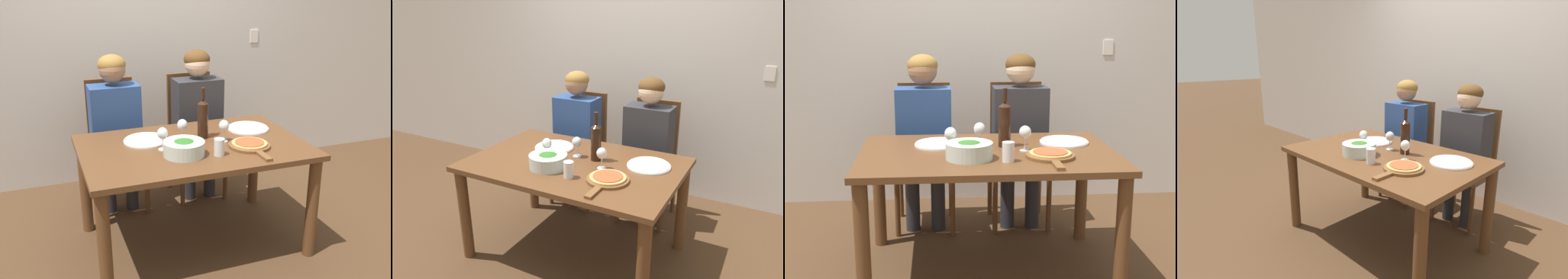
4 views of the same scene
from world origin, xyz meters
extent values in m
plane|color=#4C331E|center=(0.00, 0.00, 0.00)|extent=(40.00, 40.00, 0.00)
cube|color=silver|center=(0.00, 1.35, 1.35)|extent=(10.00, 0.05, 2.70)
cube|color=brown|center=(0.00, 0.00, 0.72)|extent=(1.48, 0.96, 0.04)
cylinder|color=brown|center=(-0.68, -0.42, 0.35)|extent=(0.08, 0.08, 0.70)
cylinder|color=brown|center=(0.68, -0.42, 0.35)|extent=(0.08, 0.08, 0.70)
cylinder|color=brown|center=(-0.68, 0.42, 0.35)|extent=(0.08, 0.08, 0.70)
cylinder|color=brown|center=(0.68, 0.42, 0.35)|extent=(0.08, 0.08, 0.70)
cube|color=brown|center=(-0.38, 0.73, 0.46)|extent=(0.42, 0.42, 0.04)
cube|color=brown|center=(-0.38, 0.93, 0.75)|extent=(0.38, 0.03, 0.55)
cylinder|color=brown|center=(-0.57, 0.54, 0.22)|extent=(0.04, 0.04, 0.44)
cylinder|color=brown|center=(-0.19, 0.54, 0.22)|extent=(0.04, 0.04, 0.44)
cylinder|color=brown|center=(-0.57, 0.92, 0.22)|extent=(0.04, 0.04, 0.44)
cylinder|color=brown|center=(-0.19, 0.92, 0.22)|extent=(0.04, 0.04, 0.44)
cube|color=brown|center=(0.29, 0.73, 0.46)|extent=(0.42, 0.42, 0.04)
cube|color=brown|center=(0.29, 0.93, 0.75)|extent=(0.38, 0.03, 0.55)
cylinder|color=brown|center=(0.10, 0.54, 0.22)|extent=(0.04, 0.04, 0.44)
cylinder|color=brown|center=(0.48, 0.54, 0.22)|extent=(0.04, 0.04, 0.44)
cylinder|color=brown|center=(0.10, 0.92, 0.22)|extent=(0.04, 0.04, 0.44)
cylinder|color=brown|center=(0.48, 0.92, 0.22)|extent=(0.04, 0.04, 0.44)
cylinder|color=#28282D|center=(-0.47, 0.65, 0.24)|extent=(0.10, 0.10, 0.48)
cylinder|color=#28282D|center=(-0.29, 0.65, 0.24)|extent=(0.10, 0.10, 0.48)
cube|color=navy|center=(-0.38, 0.71, 0.75)|extent=(0.38, 0.22, 0.54)
cylinder|color=navy|center=(-0.58, 0.47, 0.60)|extent=(0.07, 0.31, 0.14)
cylinder|color=navy|center=(-0.18, 0.47, 0.60)|extent=(0.07, 0.31, 0.14)
sphere|color=#9E7051|center=(-0.38, 0.71, 1.14)|extent=(0.20, 0.20, 0.20)
ellipsoid|color=olive|center=(-0.38, 0.72, 1.17)|extent=(0.21, 0.21, 0.15)
cylinder|color=#28282D|center=(0.20, 0.65, 0.24)|extent=(0.10, 0.10, 0.48)
cylinder|color=#28282D|center=(0.38, 0.65, 0.24)|extent=(0.10, 0.10, 0.48)
cube|color=#2D2D33|center=(0.29, 0.71, 0.75)|extent=(0.38, 0.22, 0.54)
cylinder|color=#2D2D33|center=(0.09, 0.47, 0.60)|extent=(0.07, 0.31, 0.14)
cylinder|color=#2D2D33|center=(0.49, 0.47, 0.60)|extent=(0.07, 0.31, 0.14)
sphere|color=beige|center=(0.29, 0.71, 1.14)|extent=(0.20, 0.20, 0.20)
ellipsoid|color=#563819|center=(0.29, 0.72, 1.17)|extent=(0.21, 0.21, 0.15)
cylinder|color=black|center=(0.11, 0.11, 0.86)|extent=(0.07, 0.07, 0.24)
cone|color=black|center=(0.11, 0.11, 0.99)|extent=(0.07, 0.07, 0.03)
cylinder|color=black|center=(0.11, 0.11, 1.05)|extent=(0.03, 0.03, 0.08)
cylinder|color=silver|center=(-0.12, -0.16, 0.78)|extent=(0.26, 0.26, 0.09)
ellipsoid|color=#2D6B23|center=(-0.12, -0.16, 0.79)|extent=(0.21, 0.21, 0.10)
cylinder|color=white|center=(-0.28, 0.17, 0.74)|extent=(0.30, 0.30, 0.01)
torus|color=white|center=(-0.28, 0.17, 0.75)|extent=(0.29, 0.29, 0.02)
cylinder|color=white|center=(0.49, 0.17, 0.74)|extent=(0.30, 0.30, 0.01)
torus|color=white|center=(0.49, 0.17, 0.75)|extent=(0.29, 0.29, 0.02)
cylinder|color=brown|center=(0.33, -0.16, 0.74)|extent=(0.27, 0.27, 0.02)
cube|color=brown|center=(0.33, -0.37, 0.74)|extent=(0.04, 0.14, 0.02)
cylinder|color=tan|center=(0.33, -0.16, 0.76)|extent=(0.23, 0.23, 0.01)
cylinder|color=#AD4C28|center=(0.33, -0.16, 0.77)|extent=(0.19, 0.19, 0.01)
cylinder|color=silver|center=(-0.21, -0.02, 0.74)|extent=(0.06, 0.06, 0.01)
cylinder|color=silver|center=(-0.21, -0.02, 0.78)|extent=(0.01, 0.01, 0.07)
ellipsoid|color=silver|center=(-0.21, -0.02, 0.85)|extent=(0.07, 0.07, 0.08)
ellipsoid|color=maroon|center=(-0.21, -0.02, 0.84)|extent=(0.06, 0.06, 0.03)
cylinder|color=silver|center=(0.21, -0.01, 0.74)|extent=(0.06, 0.06, 0.01)
cylinder|color=silver|center=(0.21, -0.01, 0.78)|extent=(0.01, 0.01, 0.07)
ellipsoid|color=silver|center=(0.21, -0.01, 0.85)|extent=(0.07, 0.07, 0.08)
ellipsoid|color=maroon|center=(0.21, -0.01, 0.84)|extent=(0.06, 0.06, 0.03)
cylinder|color=silver|center=(-0.04, 0.10, 0.74)|extent=(0.06, 0.06, 0.01)
cylinder|color=silver|center=(-0.04, 0.10, 0.78)|extent=(0.01, 0.01, 0.07)
ellipsoid|color=silver|center=(-0.04, 0.10, 0.85)|extent=(0.07, 0.07, 0.08)
ellipsoid|color=maroon|center=(-0.04, 0.10, 0.84)|extent=(0.06, 0.06, 0.03)
cylinder|color=silver|center=(0.09, -0.23, 0.79)|extent=(0.07, 0.07, 0.11)
camera|label=1|loc=(-0.96, -2.66, 1.78)|focal=42.00mm
camera|label=2|loc=(1.24, -2.14, 1.78)|focal=35.00mm
camera|label=3|loc=(-0.28, -3.03, 1.51)|focal=50.00mm
camera|label=4|loc=(1.55, -1.64, 1.45)|focal=28.00mm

